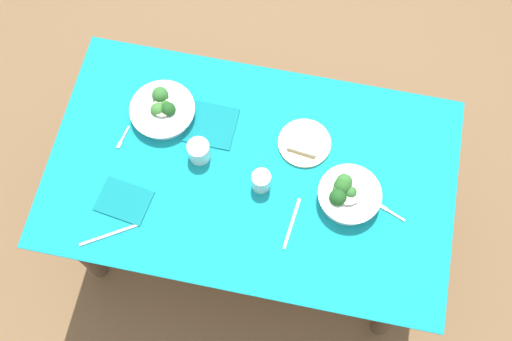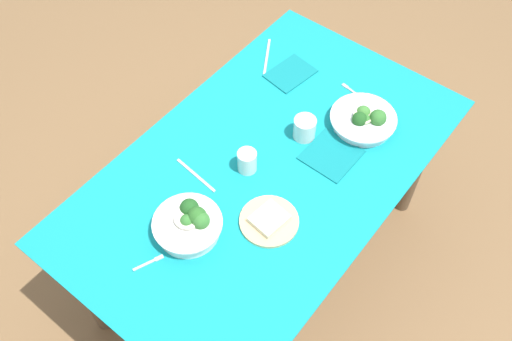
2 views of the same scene
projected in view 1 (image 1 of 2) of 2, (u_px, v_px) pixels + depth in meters
ground_plane at (252, 227)px, 2.94m from camera, size 6.00×6.00×0.00m
dining_table at (251, 182)px, 2.37m from camera, size 1.50×0.89×0.71m
broccoli_bowl_far at (163, 110)px, 2.33m from camera, size 0.25×0.25×0.09m
broccoli_bowl_near at (347, 194)px, 2.20m from camera, size 0.23×0.23×0.10m
bread_side_plate at (305, 143)px, 2.31m from camera, size 0.20×0.20×0.03m
water_glass_center at (199, 151)px, 2.26m from camera, size 0.08×0.08×0.08m
water_glass_side at (261, 181)px, 2.21m from camera, size 0.07×0.07×0.09m
fork_by_far_bowl at (391, 212)px, 2.21m from camera, size 0.10×0.05×0.00m
fork_by_near_bowl at (123, 138)px, 2.32m from camera, size 0.03×0.10×0.00m
table_knife_left at (292, 223)px, 2.20m from camera, size 0.03×0.19×0.00m
table_knife_right at (109, 235)px, 2.18m from camera, size 0.19×0.12×0.00m
napkin_folded_upper at (211, 125)px, 2.34m from camera, size 0.19×0.18×0.01m
napkin_folded_lower at (124, 201)px, 2.23m from camera, size 0.20×0.16×0.01m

